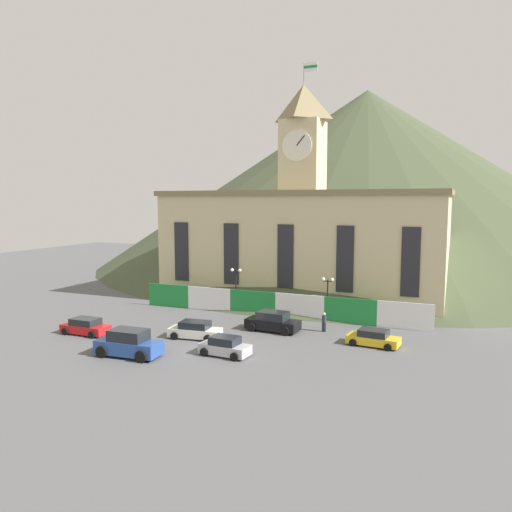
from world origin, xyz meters
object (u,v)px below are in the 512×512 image
car_yellow_coupe (373,338)px  car_black_suv (273,322)px  car_red_sedan (86,327)px  car_white_taxi (195,330)px  car_blue_van (129,344)px  street_lamp_far_right (236,280)px  car_silver_hatch (225,347)px  pedestrian (324,321)px  street_lamp_far_left (328,289)px

car_yellow_coupe → car_black_suv: 9.38m
car_red_sedan → car_yellow_coupe: bearing=14.6°
car_yellow_coupe → car_white_taxi: size_ratio=0.93×
car_blue_van → car_yellow_coupe: bearing=-151.7°
street_lamp_far_right → car_white_taxi: street_lamp_far_right is taller
car_yellow_coupe → car_silver_hatch: bearing=40.8°
car_black_suv → car_white_taxi: 7.24m
street_lamp_far_right → car_blue_van: size_ratio=0.90×
car_red_sedan → car_silver_hatch: bearing=-3.0°
car_yellow_coupe → car_silver_hatch: (-10.11, -7.10, 0.07)m
car_blue_van → car_silver_hatch: bearing=-158.4°
street_lamp_far_right → pedestrian: bearing=-21.8°
street_lamp_far_left → car_yellow_coupe: 9.48m
car_blue_van → car_black_suv: 13.55m
street_lamp_far_left → pedestrian: 4.95m
car_red_sedan → car_black_suv: (15.05, 7.51, 0.16)m
car_red_sedan → car_black_suv: bearing=26.5°
car_yellow_coupe → car_black_suv: car_black_suv is taller
car_yellow_coupe → car_blue_van: bearing=36.8°
street_lamp_far_left → car_silver_hatch: size_ratio=1.07×
car_blue_van → car_yellow_coupe: car_blue_van is taller
car_silver_hatch → street_lamp_far_right: bearing=-64.3°
street_lamp_far_right → pedestrian: size_ratio=2.66×
car_red_sedan → car_silver_hatch: size_ratio=1.10×
street_lamp_far_right → car_blue_van: bearing=-93.4°
car_white_taxi → car_red_sedan: bearing=8.5°
street_lamp_far_right → car_white_taxi: size_ratio=1.00×
car_black_suv → pedestrian: (4.40, 1.60, 0.13)m
car_blue_van → street_lamp_far_right: bearing=-96.2°
street_lamp_far_left → street_lamp_far_right: bearing=180.0°
car_yellow_coupe → pedestrian: (-4.90, 2.74, 0.34)m
street_lamp_far_right → car_yellow_coupe: street_lamp_far_right is taller
street_lamp_far_left → car_white_taxi: size_ratio=0.92×
car_yellow_coupe → car_white_taxi: bearing=20.0°
car_white_taxi → car_silver_hatch: size_ratio=1.17×
car_yellow_coupe → car_white_taxi: (-14.65, -3.74, 0.07)m
car_black_suv → car_white_taxi: car_black_suv is taller
car_blue_van → street_lamp_far_left: bearing=-125.5°
car_blue_van → car_yellow_coupe: 19.63m
street_lamp_far_right → car_yellow_coupe: size_ratio=1.08×
car_blue_van → car_red_sedan: 8.44m
car_red_sedan → pedestrian: 21.48m
car_red_sedan → pedestrian: (19.45, 9.10, 0.29)m
car_red_sedan → car_black_suv: size_ratio=0.88×
car_red_sedan → car_white_taxi: 10.05m
car_blue_van → car_white_taxi: 6.76m
car_black_suv → car_white_taxi: size_ratio=1.07×
car_red_sedan → car_silver_hatch: (14.24, -0.74, 0.02)m
street_lamp_far_right → car_black_suv: (6.47, -5.94, -2.61)m
street_lamp_far_left → car_red_sedan: bearing=-144.1°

